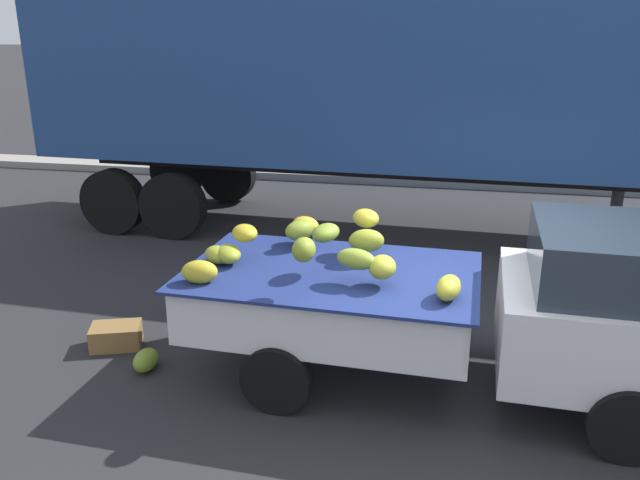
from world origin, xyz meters
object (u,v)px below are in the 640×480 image
Objects in this scene: semi_trailer at (404,78)px; fallen_banana_bunch_near_tailgate at (146,360)px; pickup_truck at (538,309)px; produce_crate at (116,336)px.

semi_trailer is 34.62× the size of fallen_banana_bunch_near_tailgate.
produce_crate is (-4.29, 0.12, -0.76)m from pickup_truck.
produce_crate is at bearing -116.60° from semi_trailer.
pickup_truck is 3.84m from fallen_banana_bunch_near_tailgate.
semi_trailer reaches higher than produce_crate.
pickup_truck reaches higher than fallen_banana_bunch_near_tailgate.
pickup_truck is 5.41m from semi_trailer.
pickup_truck is 4.36m from produce_crate.
semi_trailer is 6.07m from fallen_banana_bunch_near_tailgate.
fallen_banana_bunch_near_tailgate is (-2.09, -5.16, -2.43)m from semi_trailer.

